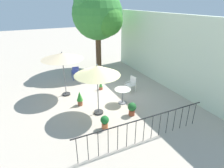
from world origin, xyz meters
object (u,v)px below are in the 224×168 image
(cafe_table_0, at_px, (123,93))
(potted_plant_2, at_px, (80,98))
(potted_plant_0, at_px, (101,85))
(patio_chair_2, at_px, (75,72))
(potted_plant_1, at_px, (105,122))
(potted_plant_3, at_px, (132,108))
(patio_chair_0, at_px, (132,83))
(shade_tree, at_px, (98,14))
(patio_umbrella_1, at_px, (62,56))
(patio_chair_1, at_px, (92,73))
(patio_umbrella_0, at_px, (97,71))

(cafe_table_0, xyz_separation_m, potted_plant_2, (-0.69, -2.01, -0.12))
(cafe_table_0, xyz_separation_m, potted_plant_0, (-1.95, -0.39, -0.24))
(patio_chair_2, bearing_deg, potted_plant_0, 23.29)
(potted_plant_1, xyz_separation_m, potted_plant_3, (-0.39, 1.50, 0.02))
(patio_chair_0, height_order, potted_plant_3, patio_chair_0)
(shade_tree, distance_m, potted_plant_0, 5.20)
(patio_umbrella_1, relative_size, patio_chair_1, 2.92)
(shade_tree, height_order, patio_umbrella_0, shade_tree)
(potted_plant_1, distance_m, potted_plant_2, 2.28)
(potted_plant_1, bearing_deg, shade_tree, 159.80)
(patio_chair_2, relative_size, potted_plant_0, 1.47)
(cafe_table_0, relative_size, potted_plant_1, 1.35)
(patio_chair_2, xyz_separation_m, potted_plant_1, (5.62, -0.33, -0.20))
(potted_plant_2, xyz_separation_m, potted_plant_3, (1.86, 1.87, -0.07))
(patio_umbrella_0, xyz_separation_m, patio_umbrella_1, (-2.49, -0.95, 0.10))
(shade_tree, xyz_separation_m, patio_chair_1, (1.90, -1.31, -3.45))
(potted_plant_0, bearing_deg, potted_plant_3, 4.67)
(patio_chair_0, height_order, patio_chair_2, patio_chair_2)
(patio_umbrella_0, distance_m, patio_chair_2, 4.71)
(patio_umbrella_1, bearing_deg, cafe_table_0, 48.40)
(shade_tree, bearing_deg, potted_plant_2, -31.91)
(shade_tree, relative_size, patio_chair_0, 6.38)
(shade_tree, xyz_separation_m, patio_chair_2, (1.34, -2.23, -3.41))
(patio_chair_2, height_order, potted_plant_0, patio_chair_2)
(shade_tree, relative_size, cafe_table_0, 7.14)
(potted_plant_2, bearing_deg, patio_chair_2, 168.25)
(patio_chair_1, bearing_deg, potted_plant_3, 3.02)
(patio_chair_2, bearing_deg, patio_chair_0, 37.83)
(patio_umbrella_0, bearing_deg, potted_plant_3, 58.64)
(shade_tree, relative_size, potted_plant_0, 9.03)
(potted_plant_2, bearing_deg, cafe_table_0, 70.94)
(potted_plant_0, bearing_deg, potted_plant_1, -19.57)
(cafe_table_0, relative_size, potted_plant_3, 1.27)
(patio_chair_1, distance_m, potted_plant_2, 3.25)
(patio_chair_1, relative_size, potted_plant_2, 1.09)
(potted_plant_3, bearing_deg, patio_chair_0, 149.92)
(shade_tree, distance_m, cafe_table_0, 6.46)
(shade_tree, xyz_separation_m, patio_umbrella_0, (5.78, -2.37, -1.85))
(patio_umbrella_0, height_order, patio_chair_0, patio_umbrella_0)
(patio_umbrella_0, distance_m, potted_plant_2, 2.06)
(patio_chair_1, bearing_deg, patio_umbrella_0, -15.27)
(potted_plant_0, bearing_deg, patio_chair_2, -156.71)
(potted_plant_1, bearing_deg, patio_chair_0, 132.71)
(shade_tree, bearing_deg, patio_chair_1, -34.60)
(patio_umbrella_0, relative_size, patio_chair_1, 2.85)
(patio_chair_0, distance_m, potted_plant_3, 2.47)
(potted_plant_2, bearing_deg, patio_chair_0, 95.12)
(patio_chair_1, bearing_deg, patio_chair_2, -121.36)
(patio_umbrella_0, bearing_deg, patio_chair_2, 178.25)
(potted_plant_0, height_order, potted_plant_2, potted_plant_2)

